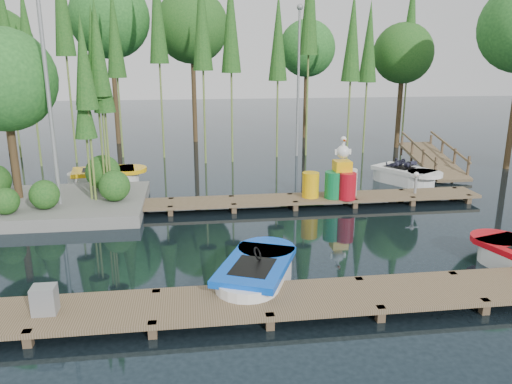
{
  "coord_description": "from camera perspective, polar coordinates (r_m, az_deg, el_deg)",
  "views": [
    {
      "loc": [
        -1.37,
        -13.33,
        4.95
      ],
      "look_at": [
        0.5,
        0.5,
        1.1
      ],
      "focal_mm": 35.0,
      "sensor_mm": 36.0,
      "label": 1
    }
  ],
  "objects": [
    {
      "name": "ground_plane",
      "position": [
        14.28,
        -1.73,
        -4.86
      ],
      "size": [
        90.0,
        90.0,
        0.0
      ],
      "primitive_type": "plane",
      "color": "#1B2932"
    },
    {
      "name": "boat_blue",
      "position": [
        11.05,
        0.03,
        -9.53
      ],
      "size": [
        2.38,
        3.23,
        0.99
      ],
      "rotation": [
        0.0,
        0.0,
        -0.41
      ],
      "color": "white",
      "rests_on": "ground"
    },
    {
      "name": "utility_cabinet",
      "position": [
        10.24,
        -23.02,
        -11.26
      ],
      "size": [
        0.44,
        0.37,
        0.53
      ],
      "primitive_type": "cube",
      "color": "gray",
      "rests_on": "near_dock"
    },
    {
      "name": "tree_screen",
      "position": [
        23.96,
        -9.77,
        18.01
      ],
      "size": [
        34.42,
        18.53,
        10.31
      ],
      "color": "#48351E",
      "rests_on": "ground"
    },
    {
      "name": "seagull_post",
      "position": [
        18.09,
        17.82,
        1.44
      ],
      "size": [
        0.47,
        0.25,
        0.75
      ],
      "color": "gray",
      "rests_on": "far_dock"
    },
    {
      "name": "ramp",
      "position": [
        22.8,
        19.56,
        3.5
      ],
      "size": [
        1.5,
        3.94,
        1.49
      ],
      "color": "brown",
      "rests_on": "ground"
    },
    {
      "name": "boat_yellow_far",
      "position": [
        20.44,
        -16.86,
        1.66
      ],
      "size": [
        3.16,
        1.73,
        1.51
      ],
      "rotation": [
        0.0,
        0.0,
        -0.22
      ],
      "color": "white",
      "rests_on": "ground"
    },
    {
      "name": "drum_cluster",
      "position": [
        16.96,
        9.9,
        1.4
      ],
      "size": [
        1.2,
        1.1,
        2.06
      ],
      "color": "#0D783A",
      "rests_on": "far_dock"
    },
    {
      "name": "far_dock",
      "position": [
        16.68,
        0.78,
        -1.01
      ],
      "size": [
        15.0,
        1.2,
        0.5
      ],
      "color": "brown",
      "rests_on": "ground"
    },
    {
      "name": "lamp_island",
      "position": [
        16.37,
        -22.82,
        11.84
      ],
      "size": [
        0.3,
        0.3,
        7.25
      ],
      "color": "gray",
      "rests_on": "ground"
    },
    {
      "name": "near_dock",
      "position": [
        10.1,
        1.01,
        -12.41
      ],
      "size": [
        18.0,
        1.5,
        0.5
      ],
      "color": "brown",
      "rests_on": "ground"
    },
    {
      "name": "yellow_barrel",
      "position": [
        16.86,
        6.25,
        0.82
      ],
      "size": [
        0.56,
        0.56,
        0.85
      ],
      "primitive_type": "cylinder",
      "color": "#FFB90D",
      "rests_on": "far_dock"
    },
    {
      "name": "lamp_rear",
      "position": [
        24.92,
        4.89,
        13.79
      ],
      "size": [
        0.3,
        0.3,
        7.25
      ],
      "color": "gray",
      "rests_on": "ground"
    },
    {
      "name": "boat_white_far",
      "position": [
        20.71,
        16.62,
        1.82
      ],
      "size": [
        2.65,
        3.15,
        1.37
      ],
      "rotation": [
        0.0,
        0.0,
        -0.31
      ],
      "color": "white",
      "rests_on": "ground"
    },
    {
      "name": "island",
      "position": [
        17.42,
        -24.36,
        8.26
      ],
      "size": [
        6.2,
        4.2,
        6.75
      ],
      "color": "slate",
      "rests_on": "ground"
    }
  ]
}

